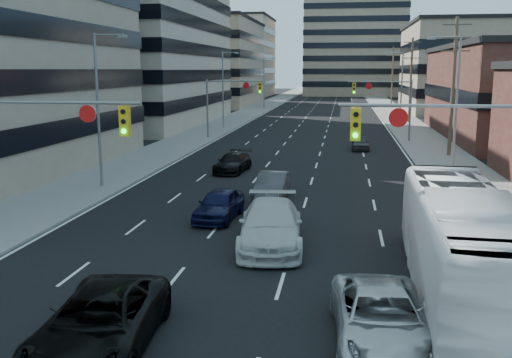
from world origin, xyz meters
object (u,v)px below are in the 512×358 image
object	(u,v)px
transit_bus	(463,244)
sedan_blue	(219,204)
black_pickup	(100,323)
white_van	(271,225)
silver_suv	(381,318)

from	to	relation	value
transit_bus	sedan_blue	world-z (taller)	transit_bus
black_pickup	transit_bus	size ratio (longest dim) A/B	0.46
black_pickup	transit_bus	bearing A→B (deg)	23.26
white_van	transit_bus	size ratio (longest dim) A/B	0.49
white_van	transit_bus	xyz separation A→B (m)	(6.50, -4.20, 0.83)
black_pickup	transit_bus	distance (m)	10.91
sedan_blue	white_van	bearing A→B (deg)	-47.85
black_pickup	sedan_blue	xyz separation A→B (m)	(0.18, 13.06, -0.06)
black_pickup	transit_bus	world-z (taller)	transit_bus
silver_suv	transit_bus	distance (m)	4.56
black_pickup	silver_suv	xyz separation A→B (m)	(6.97, 1.48, -0.05)
white_van	silver_suv	size ratio (longest dim) A/B	1.16
silver_suv	transit_bus	world-z (taller)	transit_bus
black_pickup	white_van	world-z (taller)	white_van
white_van	transit_bus	world-z (taller)	transit_bus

